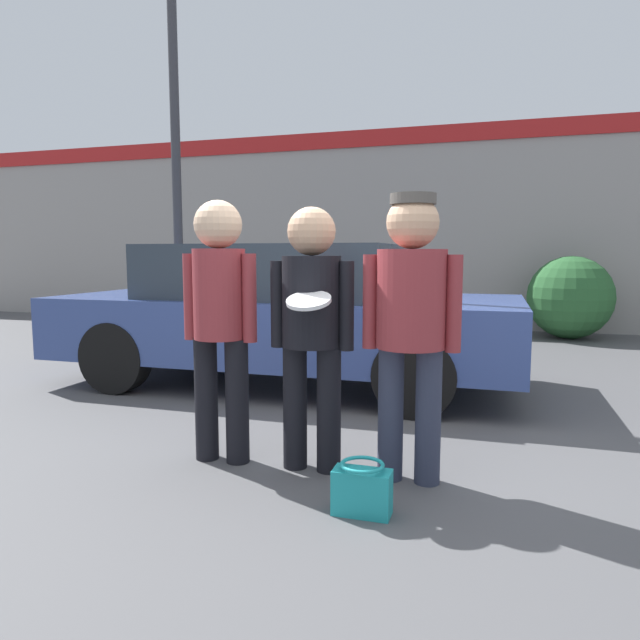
% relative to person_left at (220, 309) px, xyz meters
% --- Properties ---
extents(ground_plane, '(56.00, 56.00, 0.00)m').
position_rel_person_left_xyz_m(ground_plane, '(0.76, 0.11, -0.99)').
color(ground_plane, '#4C4C4F').
extents(storefront_building, '(24.00, 0.22, 3.59)m').
position_rel_person_left_xyz_m(storefront_building, '(0.76, 7.34, 0.83)').
color(storefront_building, gray).
rests_on(storefront_building, ground).
extents(person_left, '(0.50, 0.33, 1.67)m').
position_rel_person_left_xyz_m(person_left, '(0.00, 0.00, 0.00)').
color(person_left, black).
rests_on(person_left, ground).
extents(person_middle_with_frisbee, '(0.53, 0.56, 1.62)m').
position_rel_person_left_xyz_m(person_middle_with_frisbee, '(0.60, 0.02, -0.03)').
color(person_middle_with_frisbee, black).
rests_on(person_middle_with_frisbee, ground).
extents(person_right, '(0.57, 0.40, 1.68)m').
position_rel_person_left_xyz_m(person_right, '(1.21, 0.02, 0.03)').
color(person_right, '#2D3347').
rests_on(person_right, ground).
extents(parked_car_near, '(4.64, 1.96, 1.43)m').
position_rel_person_left_xyz_m(parked_car_near, '(-0.40, 2.22, -0.25)').
color(parked_car_near, '#334784').
rests_on(parked_car_near, ground).
extents(street_lamp, '(1.24, 0.35, 6.54)m').
position_rel_person_left_xyz_m(street_lamp, '(-2.12, 3.39, 2.96)').
color(street_lamp, '#38383D').
rests_on(street_lamp, ground).
extents(shrub, '(1.31, 1.31, 1.31)m').
position_rel_person_left_xyz_m(shrub, '(2.81, 6.49, -0.33)').
color(shrub, '#285B2D').
rests_on(shrub, ground).
extents(handbag, '(0.30, 0.23, 0.28)m').
position_rel_person_left_xyz_m(handbag, '(1.04, -0.50, -0.86)').
color(handbag, teal).
rests_on(handbag, ground).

